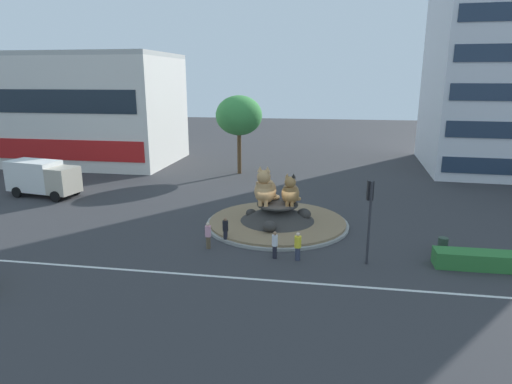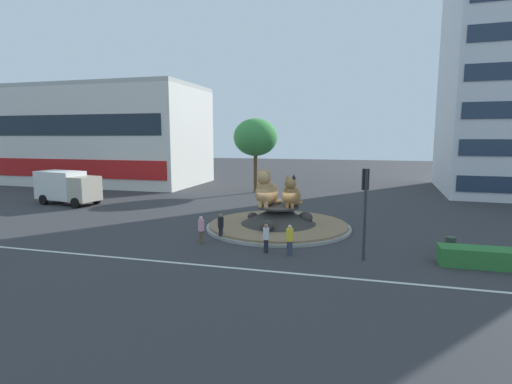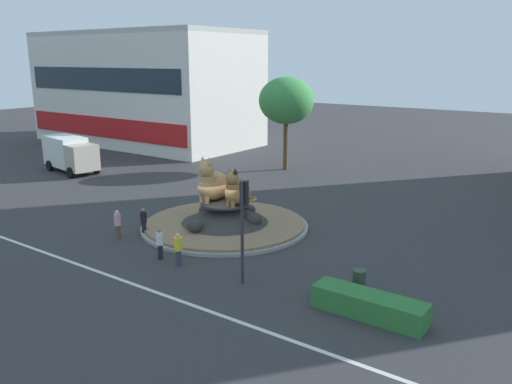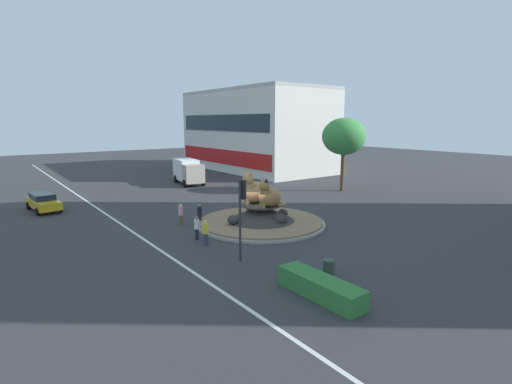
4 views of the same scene
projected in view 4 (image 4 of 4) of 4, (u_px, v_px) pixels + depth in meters
The scene contains 16 objects.
ground_plane at pixel (261, 224), 29.09m from camera, with size 160.00×160.00×0.00m, color #333335.
lane_centreline at pixel (153, 246), 24.09m from camera, with size 112.00×0.20×0.01m, color silver.
roundabout_island at pixel (261, 217), 28.97m from camera, with size 9.68×9.68×1.51m.
cat_statue_calico at pixel (254, 191), 29.28m from camera, with size 1.79×2.71×2.65m.
cat_statue_tabby at pixel (269, 196), 28.02m from camera, with size 1.33×2.16×2.20m.
traffic_light_mast at pixel (241, 205), 20.90m from camera, with size 0.36×0.45×4.58m.
shophouse_block at pixel (255, 130), 61.23m from camera, with size 25.75×12.89×12.46m.
clipped_hedge_strip at pixel (320, 287), 17.03m from camera, with size 4.40×1.20×0.90m, color #2D7033.
broadleaf_tree_behind_island at pixel (344, 137), 41.89m from camera, with size 4.74×4.74×8.06m.
pedestrian_black_shirt at pixel (200, 214), 28.94m from camera, with size 0.35×0.35×1.56m.
pedestrian_white_shirt at pixel (197, 227), 25.18m from camera, with size 0.33×0.33×1.57m.
pedestrian_yellow_shirt at pixel (206, 232), 24.14m from camera, with size 0.38×0.38×1.60m.
pedestrian_pink_shirt at pixel (181, 214), 28.84m from camera, with size 0.35×0.35×1.60m.
sedan_on_far_lane at pixel (43, 202), 33.39m from camera, with size 4.92×2.38×1.50m.
delivery_box_truck at pixel (188, 171), 47.45m from camera, with size 6.46×3.41×2.99m.
litter_bin at pixel (329, 269), 19.18m from camera, with size 0.56×0.56×0.90m.
Camera 4 is at (22.37, -17.09, 7.73)m, focal length 26.92 mm.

